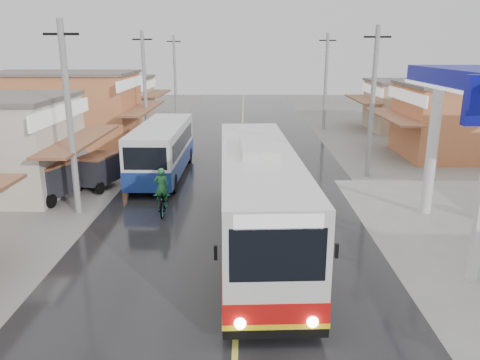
{
  "coord_description": "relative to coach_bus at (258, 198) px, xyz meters",
  "views": [
    {
      "loc": [
        0.22,
        -10.08,
        6.94
      ],
      "look_at": [
        0.03,
        7.41,
        1.92
      ],
      "focal_mm": 35.0,
      "sensor_mm": 36.0,
      "label": 1
    }
  ],
  "objects": [
    {
      "name": "ground",
      "position": [
        -0.68,
        -5.5,
        -1.82
      ],
      "size": [
        120.0,
        120.0,
        0.0
      ],
      "primitive_type": "plane",
      "color": "slate",
      "rests_on": "ground"
    },
    {
      "name": "utility_poles_left",
      "position": [
        -7.68,
        10.5,
        -1.82
      ],
      "size": [
        1.6,
        50.0,
        8.0
      ],
      "primitive_type": null,
      "color": "gray",
      "rests_on": "ground"
    },
    {
      "name": "second_bus",
      "position": [
        -4.96,
        9.3,
        -0.28
      ],
      "size": [
        2.42,
        8.66,
        2.87
      ],
      "rotation": [
        0.0,
        0.0,
        -0.01
      ],
      "color": "silver",
      "rests_on": "road"
    },
    {
      "name": "tricycle_far",
      "position": [
        -9.4,
        5.13,
        -0.8
      ],
      "size": [
        2.14,
        2.68,
        1.79
      ],
      "rotation": [
        0.0,
        0.0,
        -0.32
      ],
      "color": "#26262D",
      "rests_on": "ground"
    },
    {
      "name": "cyclist",
      "position": [
        -3.95,
        3.3,
        -1.14
      ],
      "size": [
        0.83,
        1.98,
        2.09
      ],
      "rotation": [
        0.0,
        0.0,
        0.08
      ],
      "color": "black",
      "rests_on": "ground"
    },
    {
      "name": "tricycle_near",
      "position": [
        -7.85,
        7.08,
        -0.84
      ],
      "size": [
        1.96,
        2.52,
        1.72
      ],
      "rotation": [
        0.0,
        0.0,
        -0.26
      ],
      "color": "#26262D",
      "rests_on": "ground"
    },
    {
      "name": "centre_line",
      "position": [
        -0.68,
        9.5,
        -1.8
      ],
      "size": [
        0.15,
        90.0,
        0.01
      ],
      "primitive_type": "cube",
      "color": "#D8CC4C",
      "rests_on": "road"
    },
    {
      "name": "road",
      "position": [
        -0.68,
        9.5,
        -1.81
      ],
      "size": [
        12.0,
        90.0,
        0.02
      ],
      "primitive_type": "cube",
      "color": "black",
      "rests_on": "ground"
    },
    {
      "name": "shopfronts_left",
      "position": [
        -13.68,
        12.5,
        -1.82
      ],
      "size": [
        11.0,
        44.0,
        5.2
      ],
      "primitive_type": null,
      "color": "tan",
      "rests_on": "ground"
    },
    {
      "name": "coach_bus",
      "position": [
        0.0,
        0.0,
        0.0
      ],
      "size": [
        3.24,
        12.21,
        3.78
      ],
      "rotation": [
        0.0,
        0.0,
        0.05
      ],
      "color": "silver",
      "rests_on": "road"
    },
    {
      "name": "utility_poles_right",
      "position": [
        6.32,
        9.5,
        -1.82
      ],
      "size": [
        1.6,
        36.0,
        8.0
      ],
      "primitive_type": null,
      "color": "gray",
      "rests_on": "ground"
    }
  ]
}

